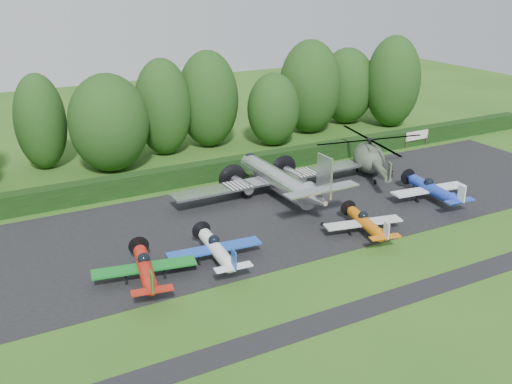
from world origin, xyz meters
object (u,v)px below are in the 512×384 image
light_plane_orange (366,223)px  sign_board (417,136)px  light_plane_red (145,268)px  light_plane_white (217,249)px  helicopter (369,155)px  light_plane_blue (433,189)px  transport_plane (278,180)px

light_plane_orange → sign_board: 27.50m
light_plane_red → light_plane_white: bearing=-6.5°
light_plane_red → light_plane_orange: light_plane_red is taller
light_plane_orange → helicopter: (9.73, 11.92, 1.02)m
light_plane_orange → light_plane_blue: size_ratio=0.87×
light_plane_white → light_plane_orange: (12.89, -1.33, -0.08)m
sign_board → light_plane_red: bearing=-157.2°
light_plane_red → sign_board: (39.92, 16.27, 0.17)m
helicopter → light_plane_red: bearing=176.4°
light_plane_red → transport_plane: bearing=20.5°
light_plane_white → light_plane_orange: light_plane_white is taller
light_plane_red → sign_board: size_ratio=2.18×
light_plane_red → helicopter: 30.30m
light_plane_blue → helicopter: bearing=86.5°
transport_plane → light_plane_red: (-16.23, -9.56, -0.66)m
transport_plane → light_plane_blue: 14.60m
light_plane_red → light_plane_orange: 18.54m
light_plane_orange → helicopter: bearing=39.6°
light_plane_white → sign_board: (34.31, 15.93, 0.18)m
light_plane_orange → transport_plane: bearing=91.1°
sign_board → transport_plane: bearing=-163.5°
light_plane_white → helicopter: 24.99m
transport_plane → helicopter: bearing=7.4°
light_plane_red → light_plane_white: (5.62, 0.34, -0.00)m
light_plane_orange → light_plane_blue: bearing=4.7°
helicopter → sign_board: bearing=-0.2°
light_plane_orange → sign_board: bearing=27.7°
light_plane_red → helicopter: bearing=11.1°
light_plane_white → light_plane_blue: (23.02, 1.54, 0.08)m
light_plane_red → light_plane_white: size_ratio=1.00×
light_plane_red → light_plane_orange: (18.51, -0.98, -0.09)m
helicopter → sign_board: 12.87m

